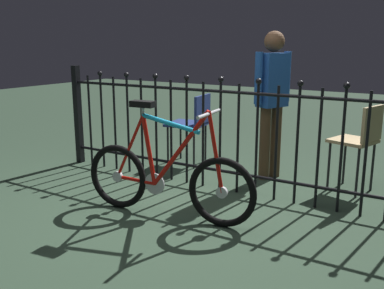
% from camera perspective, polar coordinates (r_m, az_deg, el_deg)
% --- Properties ---
extents(ground_plane, '(20.00, 20.00, 0.00)m').
position_cam_1_polar(ground_plane, '(3.69, -1.22, -9.12)').
color(ground_plane, '#2A3E2D').
extents(iron_fence, '(3.93, 0.07, 1.14)m').
position_cam_1_polar(iron_fence, '(4.17, 3.47, 1.75)').
color(iron_fence, black).
rests_on(iron_fence, ground).
extents(bicycle, '(1.51, 0.40, 0.94)m').
position_cam_1_polar(bicycle, '(3.56, -3.31, -4.40)').
color(bicycle, black).
rests_on(bicycle, ground).
extents(chair_tan, '(0.45, 0.45, 0.84)m').
position_cam_1_polar(chair_tan, '(4.37, 21.01, 0.83)').
color(chair_tan, black).
rests_on(chair_tan, ground).
extents(chair_navy, '(0.46, 0.46, 0.82)m').
position_cam_1_polar(chair_navy, '(5.05, 0.10, 3.12)').
color(chair_navy, black).
rests_on(chair_navy, ground).
extents(person_visitor, '(0.28, 0.44, 1.51)m').
position_cam_1_polar(person_visitor, '(4.55, 10.39, 6.53)').
color(person_visitor, '#4C3823').
rests_on(person_visitor, ground).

